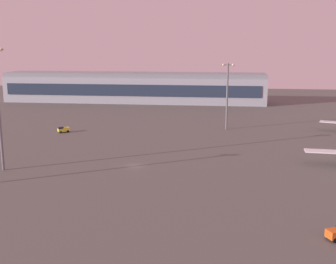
{
  "coord_description": "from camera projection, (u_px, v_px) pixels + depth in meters",
  "views": [
    {
      "loc": [
        22.08,
        -107.01,
        32.1
      ],
      "look_at": [
        5.85,
        26.32,
        4.0
      ],
      "focal_mm": 45.05,
      "sensor_mm": 36.0,
      "label": 1
    }
  ],
  "objects": [
    {
      "name": "baggage_tractor",
      "position": [
        63.0,
        129.0,
        155.74
      ],
      "size": [
        4.51,
        3.99,
        2.25
      ],
      "rotation": [
        0.0,
        0.0,
        2.19
      ],
      "color": "yellow",
      "rests_on": "ground"
    },
    {
      "name": "apron_light_east",
      "position": [
        227.0,
        92.0,
        159.22
      ],
      "size": [
        4.8,
        0.9,
        25.07
      ],
      "color": "slate",
      "rests_on": "ground"
    },
    {
      "name": "ground_plane",
      "position": [
        135.0,
        166.0,
        113.16
      ],
      "size": [
        416.0,
        416.0,
        0.0
      ],
      "primitive_type": "plane",
      "color": "#56544F"
    },
    {
      "name": "terminal_building",
      "position": [
        134.0,
        87.0,
        237.33
      ],
      "size": [
        145.28,
        22.4,
        16.4
      ],
      "color": "#9EA3AD",
      "rests_on": "ground"
    }
  ]
}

